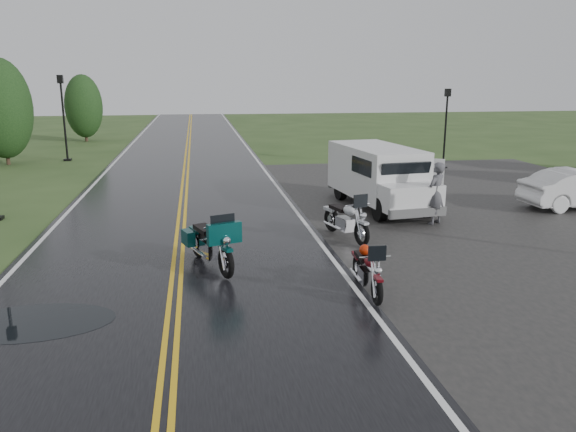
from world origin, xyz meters
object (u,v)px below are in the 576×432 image
(motorcycle_silver, at_px, (362,223))
(person_at_van, at_px, (436,194))
(van_white, at_px, (381,188))
(lamp_post_far_right, at_px, (445,129))
(motorcycle_teal, at_px, (226,250))
(lamp_post_far_left, at_px, (64,118))
(motorcycle_red, at_px, (377,280))

(motorcycle_silver, distance_m, person_at_van, 3.60)
(van_white, xyz_separation_m, lamp_post_far_right, (6.58, 9.86, 0.90))
(motorcycle_teal, relative_size, lamp_post_far_left, 0.53)
(van_white, bearing_deg, motorcycle_red, -115.70)
(motorcycle_red, xyz_separation_m, lamp_post_far_right, (8.80, 16.42, 1.39))
(van_white, height_order, lamp_post_far_right, lamp_post_far_right)
(motorcycle_teal, bearing_deg, person_at_van, 11.38)
(motorcycle_teal, xyz_separation_m, motorcycle_silver, (3.69, 1.92, -0.04))
(motorcycle_red, xyz_separation_m, motorcycle_teal, (-2.85, 1.99, 0.14))
(motorcycle_teal, distance_m, lamp_post_far_left, 21.70)
(person_at_van, bearing_deg, motorcycle_silver, -2.32)
(motorcycle_silver, xyz_separation_m, lamp_post_far_right, (7.95, 12.50, 1.30))
(motorcycle_teal, height_order, lamp_post_far_left, lamp_post_far_left)
(van_white, bearing_deg, lamp_post_far_right, 49.30)
(motorcycle_silver, relative_size, van_white, 0.42)
(motorcycle_teal, relative_size, lamp_post_far_right, 0.62)
(motorcycle_silver, height_order, person_at_van, person_at_van)
(person_at_van, bearing_deg, motorcycle_teal, -6.32)
(motorcycle_silver, bearing_deg, lamp_post_far_right, 42.63)
(person_at_van, distance_m, lamp_post_far_right, 11.63)
(van_white, bearing_deg, motorcycle_teal, -144.99)
(van_white, relative_size, lamp_post_far_left, 1.19)
(person_at_van, height_order, lamp_post_far_right, lamp_post_far_right)
(motorcycle_teal, height_order, van_white, van_white)
(motorcycle_red, height_order, motorcycle_silver, motorcycle_silver)
(motorcycle_red, height_order, van_white, van_white)
(person_at_van, xyz_separation_m, lamp_post_far_left, (-14.22, 16.30, 1.36))
(lamp_post_far_right, bearing_deg, person_at_van, -115.58)
(motorcycle_silver, height_order, van_white, van_white)
(person_at_van, bearing_deg, lamp_post_far_right, -152.79)
(lamp_post_far_right, bearing_deg, lamp_post_far_left, 163.07)
(motorcycle_teal, height_order, motorcycle_silver, motorcycle_teal)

